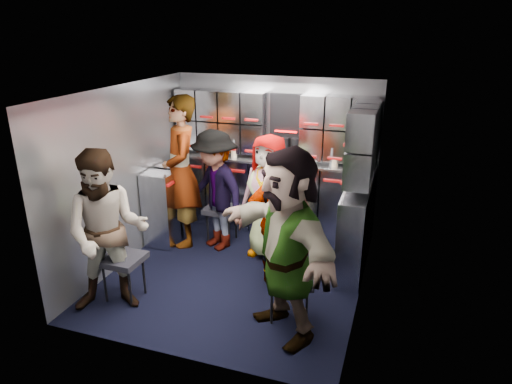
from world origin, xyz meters
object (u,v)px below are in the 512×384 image
(jump_seat_mid_left, at_px, (222,211))
(jump_seat_mid_right, at_px, (281,242))
(jump_seat_center, at_px, (273,220))
(attendant_arc_d, at_px, (277,220))
(jump_seat_near_left, at_px, (123,261))
(attendant_standing, at_px, (181,172))
(attendant_arc_c, at_px, (269,197))
(attendant_arc_a, at_px, (108,233))
(attendant_arc_e, at_px, (287,245))
(attendant_arc_b, at_px, (215,191))
(jump_seat_near_right, at_px, (290,282))

(jump_seat_mid_left, relative_size, jump_seat_mid_right, 0.96)
(jump_seat_mid_left, relative_size, jump_seat_center, 1.11)
(jump_seat_mid_right, relative_size, attendant_arc_d, 0.34)
(jump_seat_near_left, height_order, jump_seat_center, jump_seat_near_left)
(attendant_standing, distance_m, attendant_arc_c, 1.17)
(jump_seat_near_left, xyz_separation_m, jump_seat_center, (1.14, 1.60, -0.05))
(attendant_standing, height_order, attendant_arc_a, attendant_standing)
(attendant_arc_c, distance_m, attendant_arc_e, 1.54)
(attendant_arc_b, distance_m, attendant_arc_c, 0.70)
(attendant_arc_b, xyz_separation_m, attendant_arc_c, (0.70, 0.02, -0.00))
(jump_seat_center, xyz_separation_m, attendant_arc_b, (-0.70, -0.20, 0.39))
(attendant_standing, relative_size, attendant_arc_a, 1.16)
(jump_seat_mid_right, height_order, attendant_arc_c, attendant_arc_c)
(jump_seat_near_right, relative_size, attendant_arc_a, 0.30)
(jump_seat_near_right, height_order, attendant_arc_a, attendant_arc_a)
(attendant_standing, distance_m, attendant_arc_e, 2.24)
(jump_seat_near_right, distance_m, attendant_arc_a, 1.83)
(jump_seat_near_left, height_order, attendant_arc_b, attendant_arc_b)
(jump_seat_mid_right, height_order, jump_seat_near_right, jump_seat_near_right)
(attendant_arc_d, bearing_deg, attendant_arc_a, 174.31)
(jump_seat_center, height_order, attendant_arc_e, attendant_arc_e)
(jump_seat_near_left, distance_m, attendant_arc_c, 1.85)
(jump_seat_near_left, bearing_deg, attendant_standing, 90.46)
(jump_seat_mid_right, distance_m, attendant_standing, 1.59)
(attendant_arc_b, bearing_deg, attendant_arc_e, -16.65)
(jump_seat_mid_right, xyz_separation_m, attendant_arc_c, (-0.28, 0.42, 0.36))
(jump_seat_center, relative_size, attendant_arc_e, 0.24)
(jump_seat_mid_left, bearing_deg, attendant_standing, -158.29)
(jump_seat_center, distance_m, jump_seat_mid_right, 0.66)
(jump_seat_near_right, bearing_deg, jump_seat_mid_right, 111.35)
(attendant_arc_b, relative_size, attendant_arc_d, 1.03)
(jump_seat_near_left, relative_size, attendant_arc_b, 0.31)
(jump_seat_center, relative_size, attendant_arc_d, 0.29)
(attendant_arc_a, distance_m, attendant_arc_d, 1.74)
(attendant_standing, height_order, attendant_arc_c, attendant_standing)
(jump_seat_center, relative_size, attendant_standing, 0.22)
(jump_seat_near_left, xyz_separation_m, jump_seat_mid_left, (0.45, 1.58, -0.00))
(jump_seat_mid_right, bearing_deg, attendant_arc_d, -90.00)
(attendant_standing, relative_size, attendant_arc_b, 1.26)
(jump_seat_near_right, height_order, attendant_arc_e, attendant_arc_e)
(attendant_arc_c, bearing_deg, jump_seat_mid_left, -179.55)
(attendant_arc_b, bearing_deg, attendant_standing, -149.00)
(jump_seat_mid_right, relative_size, attendant_arc_e, 0.28)
(attendant_arc_c, bearing_deg, attendant_arc_b, -164.96)
(attendant_standing, relative_size, attendant_arc_e, 1.08)
(jump_seat_mid_left, bearing_deg, attendant_arc_c, -13.31)
(jump_seat_near_left, relative_size, attendant_arc_e, 0.27)
(jump_seat_center, distance_m, attendant_arc_c, 0.43)
(jump_seat_near_left, bearing_deg, attendant_arc_d, 29.92)
(jump_seat_mid_left, height_order, attendant_arc_d, attendant_arc_d)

